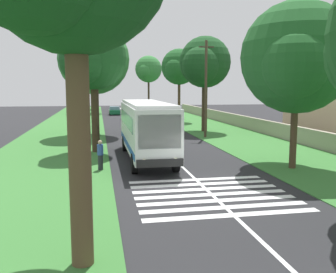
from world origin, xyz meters
The scene contains 21 objects.
ground centered at (0.00, 0.00, 0.00)m, with size 160.00×160.00×0.00m, color #262628.
grass_verge_left centered at (15.00, 8.20, 0.02)m, with size 120.00×8.00×0.04m, color #387533.
grass_verge_right centered at (15.00, -8.20, 0.02)m, with size 120.00×8.00×0.04m, color #387533.
centre_line centered at (15.00, 0.00, 0.00)m, with size 110.00×0.16×0.01m, color silver.
coach_bus centered at (7.20, 1.80, 2.15)m, with size 11.16×2.62×3.73m.
zebra_crossing centered at (-1.39, 0.00, 0.00)m, with size 5.85×6.80×0.01m.
trailing_car_0 centered at (27.08, -1.83, 0.67)m, with size 4.30×1.78×1.43m.
trailing_car_1 centered at (33.11, -1.69, 0.67)m, with size 4.30×1.78×1.43m.
trailing_car_2 centered at (39.52, -1.92, 0.67)m, with size 4.30×1.78×1.43m.
trailing_car_3 centered at (47.85, 2.08, 0.67)m, with size 4.30×1.78×1.43m.
roadside_tree_left_0 centered at (20.11, 5.28, 7.19)m, with size 7.72×6.77×10.70m.
roadside_tree_left_1 centered at (10.52, 5.17, 6.60)m, with size 5.60×4.59×9.02m.
roadside_tree_left_3 centered at (63.92, 6.09, 7.62)m, with size 6.76×5.40×10.45m.
roadside_tree_left_4 centered at (52.32, 5.93, 7.58)m, with size 7.17×6.07×10.75m.
roadside_tree_right_0 centered at (33.10, -5.87, 7.23)m, with size 5.82×4.79×9.74m.
roadside_tree_right_1 centered at (3.07, -6.03, 6.14)m, with size 7.46×6.26×9.40m.
roadside_tree_right_2 centered at (21.40, -6.05, 7.08)m, with size 6.52×5.37×9.89m.
roadside_tree_right_3 centered at (63.07, -5.74, 8.29)m, with size 6.72×5.63×11.24m.
utility_pole centered at (16.75, -4.97, 4.61)m, with size 0.24×1.40×8.86m.
roadside_wall centered at (20.00, -11.60, 0.73)m, with size 70.00×0.40×1.37m, color #9E937F.
pedestrian centered at (4.35, 4.75, 0.91)m, with size 0.34×0.34×1.69m.
Camera 1 is at (-16.68, 4.80, 4.67)m, focal length 40.00 mm.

